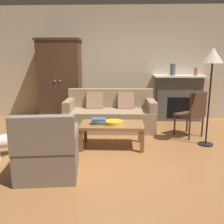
# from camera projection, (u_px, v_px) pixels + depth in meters

# --- Properties ---
(ground_plane) EXTENTS (9.60, 9.60, 0.00)m
(ground_plane) POSITION_uv_depth(u_px,v_px,m) (114.00, 152.00, 4.12)
(ground_plane) COLOR #9E6638
(back_wall) EXTENTS (7.20, 0.10, 2.80)m
(back_wall) POSITION_uv_depth(u_px,v_px,m) (117.00, 63.00, 6.31)
(back_wall) COLOR beige
(back_wall) RESTS_ON ground
(fireplace) EXTENTS (1.26, 0.48, 1.12)m
(fireplace) POSITION_uv_depth(u_px,v_px,m) (178.00, 98.00, 6.18)
(fireplace) COLOR #4C4947
(fireplace) RESTS_ON ground
(armoire) EXTENTS (1.06, 0.57, 2.00)m
(armoire) POSITION_uv_depth(u_px,v_px,m) (60.00, 80.00, 6.13)
(armoire) COLOR #472D1E
(armoire) RESTS_ON ground
(couch) EXTENTS (1.93, 0.88, 0.86)m
(couch) POSITION_uv_depth(u_px,v_px,m) (110.00, 115.00, 5.43)
(couch) COLOR #937A5B
(couch) RESTS_ON ground
(coffee_table) EXTENTS (1.10, 0.60, 0.42)m
(coffee_table) POSITION_uv_depth(u_px,v_px,m) (112.00, 127.00, 4.32)
(coffee_table) COLOR olive
(coffee_table) RESTS_ON ground
(fruit_bowl) EXTENTS (0.31, 0.31, 0.06)m
(fruit_bowl) POSITION_uv_depth(u_px,v_px,m) (114.00, 122.00, 4.27)
(fruit_bowl) COLOR gold
(fruit_bowl) RESTS_ON coffee_table
(book_stack) EXTENTS (0.26, 0.19, 0.10)m
(book_stack) POSITION_uv_depth(u_px,v_px,m) (99.00, 121.00, 4.27)
(book_stack) COLOR #427A4C
(book_stack) RESTS_ON coffee_table
(mantel_vase_slate) EXTENTS (0.14, 0.14, 0.28)m
(mantel_vase_slate) POSITION_uv_depth(u_px,v_px,m) (173.00, 70.00, 6.02)
(mantel_vase_slate) COLOR #565B66
(mantel_vase_slate) RESTS_ON fireplace
(mantel_vase_terracotta) EXTENTS (0.09, 0.09, 0.19)m
(mantel_vase_terracotta) POSITION_uv_depth(u_px,v_px,m) (196.00, 72.00, 6.01)
(mantel_vase_terracotta) COLOR #A86042
(mantel_vase_terracotta) RESTS_ON fireplace
(armchair_near_left) EXTENTS (0.86, 0.86, 0.88)m
(armchair_near_left) POSITION_uv_depth(u_px,v_px,m) (48.00, 153.00, 3.25)
(armchair_near_left) COLOR #756656
(armchair_near_left) RESTS_ON ground
(side_chair_wooden) EXTENTS (0.61, 0.61, 0.90)m
(side_chair_wooden) POSITION_uv_depth(u_px,v_px,m) (193.00, 112.00, 4.83)
(side_chair_wooden) COLOR #472D1E
(side_chair_wooden) RESTS_ON ground
(floor_lamp) EXTENTS (0.36, 0.36, 1.71)m
(floor_lamp) POSITION_uv_depth(u_px,v_px,m) (213.00, 61.00, 4.17)
(floor_lamp) COLOR black
(floor_lamp) RESTS_ON ground
(dog) EXTENTS (0.46, 0.45, 0.39)m
(dog) POSITION_uv_depth(u_px,v_px,m) (2.00, 142.00, 3.90)
(dog) COLOR beige
(dog) RESTS_ON ground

